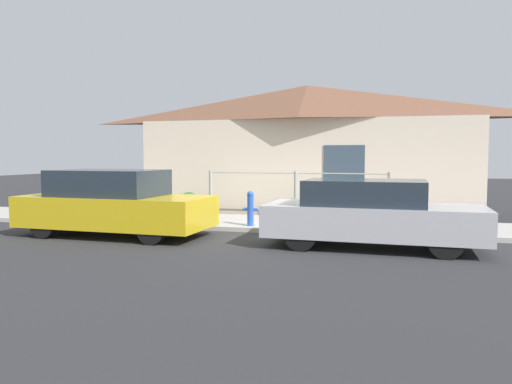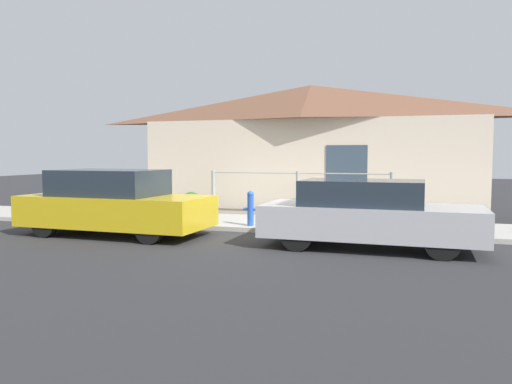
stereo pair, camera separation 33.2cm
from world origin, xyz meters
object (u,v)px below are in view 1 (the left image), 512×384
at_px(car_left, 114,203).
at_px(car_right, 371,214).
at_px(potted_plant_near_hydrant, 294,206).
at_px(potted_plant_corner, 356,211).
at_px(fire_hydrant, 250,208).
at_px(potted_plant_by_fence, 189,203).

distance_m(car_left, car_right, 5.44).
xyz_separation_m(potted_plant_near_hydrant, potted_plant_corner, (1.66, -0.72, 0.00)).
relative_size(car_left, fire_hydrant, 5.09).
xyz_separation_m(potted_plant_near_hydrant, potted_plant_by_fence, (-2.81, -0.36, 0.05)).
distance_m(car_left, potted_plant_corner, 5.62).
relative_size(potted_plant_by_fence, potted_plant_corner, 1.14).
relative_size(car_right, fire_hydrant, 4.97).
xyz_separation_m(potted_plant_by_fence, potted_plant_corner, (4.47, -0.36, -0.05)).
bearing_deg(car_left, fire_hydrant, 32.05).
bearing_deg(potted_plant_by_fence, potted_plant_near_hydrant, 7.29).
xyz_separation_m(car_right, potted_plant_by_fence, (-4.92, 2.91, -0.19)).
xyz_separation_m(fire_hydrant, potted_plant_corner, (2.35, 1.03, -0.13)).
bearing_deg(potted_plant_near_hydrant, car_left, -135.56).
distance_m(potted_plant_near_hydrant, potted_plant_corner, 1.81).
bearing_deg(fire_hydrant, potted_plant_near_hydrant, 68.38).
bearing_deg(car_right, potted_plant_by_fence, 151.19).
relative_size(car_right, potted_plant_corner, 7.16).
distance_m(car_right, potted_plant_by_fence, 5.72).
xyz_separation_m(fire_hydrant, potted_plant_by_fence, (-2.12, 1.39, -0.08)).
distance_m(potted_plant_by_fence, potted_plant_corner, 4.49).
bearing_deg(potted_plant_corner, potted_plant_by_fence, 175.45).
bearing_deg(fire_hydrant, potted_plant_by_fence, 146.83).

